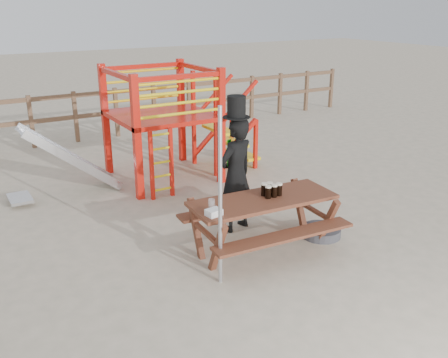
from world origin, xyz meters
TOP-DOWN VIEW (x-y plane):
  - ground at (0.00, 0.00)m, footprint 60.00×60.00m
  - back_fence at (0.00, 7.00)m, footprint 15.09×0.09m
  - playground_fort at (0.12, 3.58)m, footprint 4.71×1.84m
  - picnic_table at (0.11, 0.21)m, footprint 2.02×1.47m
  - man_with_hat at (0.16, 0.96)m, footprint 0.69×0.54m
  - metal_pole at (-0.79, -0.21)m, footprint 0.05×0.05m
  - parasol_base at (1.07, 0.12)m, footprint 0.56×0.56m
  - paper_bag at (-0.72, 0.06)m, footprint 0.20×0.16m
  - stout_pints at (0.24, 0.22)m, footprint 0.26×0.19m
  - empty_glasses at (-0.67, 0.20)m, footprint 0.08×0.08m

SIDE VIEW (x-z plane):
  - ground at x=0.00m, z-range 0.00..0.00m
  - parasol_base at x=1.07m, z-range -0.05..0.18m
  - picnic_table at x=0.11m, z-range 0.10..0.85m
  - back_fence at x=0.00m, z-range 0.14..1.34m
  - paper_bag at x=-0.72m, z-range 0.75..0.83m
  - empty_glasses at x=-0.67m, z-range 0.74..0.89m
  - stout_pints at x=0.24m, z-range 0.75..0.92m
  - man_with_hat at x=0.16m, z-range -0.10..1.87m
  - metal_pole at x=-0.79m, z-range 0.00..2.13m
  - playground_fort at x=0.12m, z-range 0.02..2.12m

